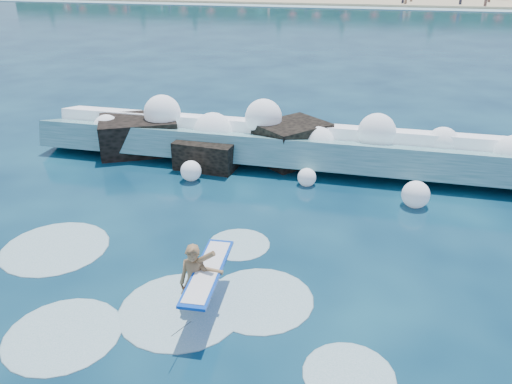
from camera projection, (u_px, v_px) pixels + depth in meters
ground at (174, 267)px, 11.76m from camera, size 200.00×200.00×0.00m
beach at (358, 0)px, 80.17m from camera, size 140.00×20.00×0.40m
wet_band at (353, 7)px, 70.58m from camera, size 140.00×5.00×0.08m
breaking_wave at (297, 146)px, 17.59m from camera, size 18.55×2.87×1.60m
rock_cluster at (206, 143)px, 18.00m from camera, size 8.82×3.54×1.60m
surfer_with_board at (198, 281)px, 10.16m from camera, size 0.95×2.92×1.76m
wave_spray at (290, 134)px, 17.21m from camera, size 15.06×4.03×2.17m
surf_foam at (151, 291)px, 10.91m from camera, size 9.64×5.97×0.13m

